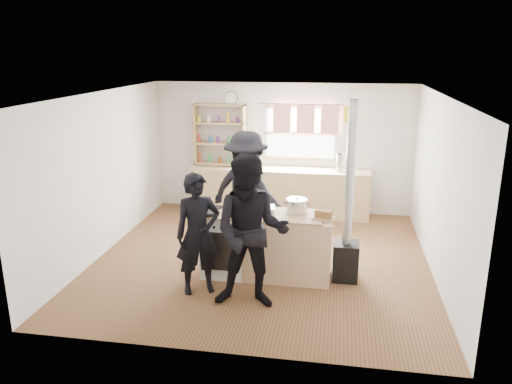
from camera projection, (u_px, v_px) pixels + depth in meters
The scene contains 14 objects.
ground at pixel (262, 259), 7.67m from camera, with size 5.00×5.00×0.01m, color brown.
back_counter at pixel (280, 192), 9.65m from camera, with size 3.40×0.55×0.90m, color tan.
shelving_unit at pixel (220, 134), 9.66m from camera, with size 1.00×0.28×1.20m.
thermos at pixel (339, 163), 9.30m from camera, with size 0.10×0.10×0.32m, color silver.
cooking_island at pixel (266, 245), 7.00m from camera, with size 1.97×0.64×0.93m.
skillet_greens at pixel (209, 213), 6.82m from camera, with size 0.28×0.28×0.05m.
roast_tray at pixel (261, 209), 6.92m from camera, with size 0.40×0.30×0.08m.
stockpot_stove at pixel (238, 203), 7.02m from camera, with size 0.25×0.25×0.20m.
stockpot_counter at pixel (297, 206), 6.89m from camera, with size 0.30×0.30×0.22m.
bread_board at pixel (323, 215), 6.64m from camera, with size 0.32×0.27×0.12m.
flue_heater at pixel (347, 236), 6.84m from camera, with size 0.35×0.35×2.50m.
person_near_left at pixel (198, 234), 6.45m from camera, with size 0.59×0.39×1.62m, color black.
person_near_right at pixel (251, 233), 6.05m from camera, with size 0.94×0.73×1.94m, color black.
person_far at pixel (247, 192), 7.82m from camera, with size 1.24×0.71×1.91m, color black.
Camera 1 is at (1.09, -7.00, 3.13)m, focal length 35.00 mm.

